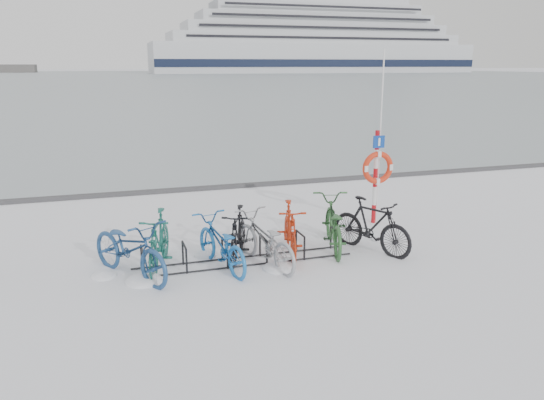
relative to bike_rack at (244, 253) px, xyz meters
name	(u,v)px	position (x,y,z in m)	size (l,w,h in m)	color
ground	(244,262)	(0.00, 0.00, -0.18)	(900.00, 900.00, 0.00)	white
ice_sheet	(109,77)	(0.00, 155.00, -0.17)	(400.00, 298.00, 0.02)	#97A4AA
quay_edge	(192,189)	(0.00, 5.90, -0.13)	(400.00, 0.25, 0.10)	#3F3F42
bike_rack	(244,253)	(0.00, 0.00, 0.00)	(4.00, 0.48, 0.46)	black
lifebuoy_station	(377,168)	(3.43, 1.47, 1.10)	(0.73, 0.22, 3.81)	#AE0D14
cruise_ferry	(315,43)	(86.04, 210.36, 12.33)	(139.78, 26.36, 45.93)	white
bike_0	(130,246)	(-2.00, -0.06, 0.36)	(0.71, 2.05, 1.07)	navy
bike_1	(159,239)	(-1.49, 0.23, 0.34)	(0.49, 1.73, 1.04)	#17584D
bike_2	(221,242)	(-0.46, -0.11, 0.29)	(0.63, 1.81, 0.95)	#1C6AB9
bike_3	(238,232)	(-0.05, 0.27, 0.31)	(0.46, 1.62, 0.98)	black
bike_4	(265,238)	(0.33, -0.20, 0.31)	(0.65, 1.85, 0.97)	#95979B
bike_5	(290,229)	(0.91, 0.11, 0.34)	(0.49, 1.72, 1.04)	#B52A10
bike_6	(333,222)	(1.85, 0.26, 0.34)	(0.69, 1.99, 1.04)	#2A582B
bike_7	(372,224)	(2.48, -0.13, 0.35)	(0.50, 1.78, 1.07)	black
snow_drifts	(222,266)	(-0.43, -0.06, -0.18)	(5.84, 1.67, 0.22)	white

